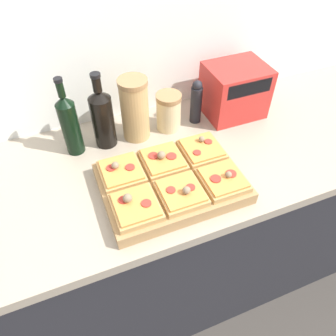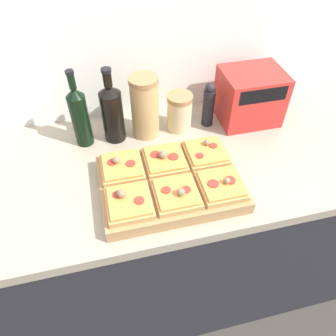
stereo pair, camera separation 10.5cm
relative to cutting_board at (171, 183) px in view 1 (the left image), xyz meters
The scene contains 15 objects.
wall_back 0.56m from the cutting_board, 87.52° to the left, with size 6.00×0.06×2.50m.
kitchen_counter 0.51m from the cutting_board, 80.74° to the left, with size 2.63×0.67×0.94m.
cutting_board is the anchor object (origin of this frame).
pizza_slice_back_left 0.17m from the cutting_board, 152.12° to the left, with size 0.13×0.14×0.05m.
pizza_slice_back_center 0.08m from the cutting_board, 90.18° to the left, with size 0.13×0.14×0.06m.
pizza_slice_back_right 0.17m from the cutting_board, 27.94° to the left, with size 0.13×0.14×0.05m.
pizza_slice_front_left 0.17m from the cutting_board, 152.49° to the right, with size 0.13×0.14×0.06m.
pizza_slice_front_center 0.08m from the cutting_board, 89.81° to the right, with size 0.13×0.14×0.05m.
pizza_slice_front_right 0.17m from the cutting_board, 27.86° to the right, with size 0.13×0.14×0.05m.
olive_oil_bottle 0.41m from the cutting_board, 130.46° to the left, with size 0.06×0.06×0.30m.
wine_bottle 0.34m from the cutting_board, 115.24° to the left, with size 0.08×0.08×0.29m.
grain_jar_tall 0.32m from the cutting_board, 94.18° to the left, with size 0.11×0.11×0.24m.
grain_jar_short 0.32m from the cutting_board, 69.76° to the left, with size 0.10×0.10×0.15m.
pepper_mill 0.38m from the cutting_board, 53.00° to the left, with size 0.04×0.04×0.18m.
toaster_oven 0.50m from the cutting_board, 37.18° to the left, with size 0.25×0.19×0.20m.
Camera 1 is at (-0.29, -0.46, 1.75)m, focal length 35.00 mm.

